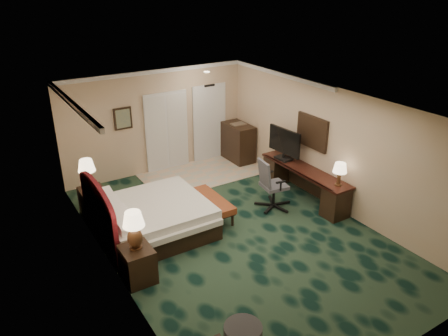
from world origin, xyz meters
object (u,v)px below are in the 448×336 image
nightstand_near (138,264)px  minibar (238,142)px  tv (284,144)px  bed_bench (211,207)px  lamp_far (87,175)px  lamp_near (134,230)px  bed (155,218)px  desk (304,183)px  nightstand_far (94,203)px  desk_chair (274,183)px

nightstand_near → minibar: 5.66m
tv → minibar: size_ratio=0.95×
bed_bench → nightstand_near: bearing=-150.8°
lamp_far → minibar: bearing=11.9°
nightstand_near → lamp_near: lamp_near is taller
bed → tv: size_ratio=2.07×
nightstand_near → lamp_far: (-0.03, 2.61, 0.67)m
bed → desk: desk is taller
lamp_near → tv: tv is taller
lamp_near → bed: bearing=55.2°
nightstand_near → tv: bearing=19.2°
nightstand_far → tv: tv is taller
desk → nightstand_far: bearing=158.4°
tv → desk: bearing=-89.8°
bed → desk_chair: (2.70, -0.43, 0.26)m
desk_chair → tv: bearing=49.3°
nightstand_near → desk: (4.43, 0.81, 0.06)m
desk → desk_chair: bearing=179.2°
nightstand_far → lamp_near: size_ratio=0.93×
bed → lamp_near: lamp_near is taller
bed_bench → desk: bearing=-9.5°
desk → lamp_near: bearing=-170.0°
bed_bench → minibar: bearing=46.5°
lamp_far → desk: (4.46, -1.80, -0.61)m
desk_chair → bed_bench: bearing=173.6°
lamp_near → minibar: lamp_near is taller
lamp_near → desk_chair: size_ratio=0.59×
minibar → tv: bearing=-90.8°
tv → bed_bench: bearing=-176.1°
bed → bed_bench: bed is taller
lamp_near → lamp_far: size_ratio=1.02×
minibar → lamp_far: bearing=-168.1°
desk → tv: 1.04m
desk_chair → bed: bearing=179.5°
lamp_far → bed_bench: bearing=-32.9°
lamp_far → tv: bearing=-13.9°
minibar → lamp_near: bearing=-141.3°
lamp_far → minibar: lamp_far is taller
nightstand_near → desk_chair: (3.56, 0.82, 0.27)m
lamp_near → desk: 4.53m
nightstand_far → bed_bench: nightstand_far is taller
lamp_near → tv: size_ratio=0.69×
tv → lamp_near: bearing=-165.6°
bed → lamp_far: 1.75m
nightstand_far → tv: 4.56m
nightstand_near → minibar: minibar is taller
bed → bed_bench: (1.30, -0.06, -0.10)m
bed → desk_chair: bearing=-9.0°
lamp_near → bed_bench: (2.15, 1.17, -0.75)m
bed → tv: bearing=4.4°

